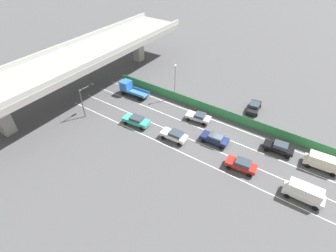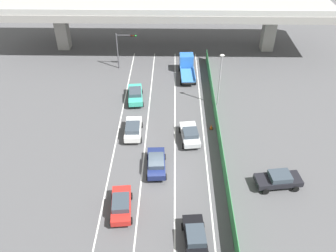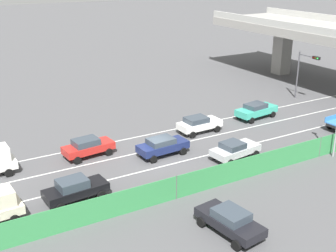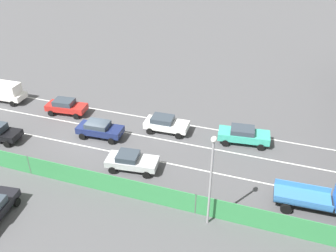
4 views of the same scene
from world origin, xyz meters
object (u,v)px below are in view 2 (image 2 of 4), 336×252
Objects in this scene: car_sedan_black at (195,237)px; car_sedan_navy at (156,163)px; car_sedan_silver at (190,134)px; street_lamp at (220,75)px; parked_sedan_dark at (279,179)px; car_taxi_teal at (135,94)px; traffic_cone at (211,127)px; car_hatchback_white at (133,129)px; car_sedan_red at (121,205)px; traffic_light at (124,44)px; flatbed_truck_blue at (187,66)px.

car_sedan_navy is (-3.57, 8.83, -0.01)m from car_sedan_black.
street_lamp is at bearing 62.68° from car_sedan_silver.
car_sedan_navy is 0.96× the size of parked_sedan_dark.
car_taxi_teal is 7.52× the size of traffic_cone.
car_sedan_navy is at bearing 170.07° from parked_sedan_dark.
car_sedan_black is 15.83m from car_hatchback_white.
parked_sedan_dark is at bearing 38.95° from car_sedan_black.
car_sedan_red is (0.41, -18.58, -0.01)m from car_taxi_teal.
car_sedan_silver is at bearing 53.48° from car_sedan_navy.
car_taxi_teal is (-6.89, 21.90, 0.01)m from car_sedan_black.
parked_sedan_dark is at bearing -39.73° from car_sedan_silver.
traffic_light is at bearing 106.61° from car_sedan_black.
car_sedan_red is at bearing -88.73° from car_taxi_teal.
car_sedan_red is at bearing -84.32° from traffic_light.
car_sedan_silver is at bearing 140.27° from parked_sedan_dark.
car_sedan_red is 15.21m from parked_sedan_dark.
car_sedan_silver is at bearing 57.90° from car_sedan_red.
flatbed_truck_blue reaches higher than car_sedan_silver.
car_sedan_red reaches higher than parked_sedan_dark.
parked_sedan_dark is at bearing -54.00° from traffic_light.
car_hatchback_white is at bearing 114.14° from car_sedan_black.
parked_sedan_dark is (11.91, -2.09, -0.02)m from car_sedan_navy.
car_hatchback_white is (-6.47, 14.44, -0.00)m from car_sedan_black.
car_taxi_teal is 0.68× the size of street_lamp.
traffic_cone is (-1.23, -5.28, -4.01)m from street_lamp.
car_sedan_red is 26.76m from flatbed_truck_blue.
traffic_cone is at bearing -103.07° from street_lamp.
car_hatchback_white is 9.21m from traffic_cone.
car_taxi_teal is 1.13× the size of car_hatchback_white.
street_lamp is (13.07, -9.84, 0.39)m from traffic_light.
street_lamp is at bearing 32.77° from car_hatchback_white.
car_sedan_navy is at bearing 112.02° from car_sedan_black.
flatbed_truck_blue is at bearing 89.93° from car_sedan_silver.
parked_sedan_dark is (14.82, -7.70, -0.02)m from car_hatchback_white.
flatbed_truck_blue is (3.60, 20.45, 0.46)m from car_sedan_navy.
parked_sedan_dark is (8.31, -22.53, -0.48)m from flatbed_truck_blue.
car_hatchback_white is 16.98m from traffic_light.
flatbed_truck_blue is at bearing -10.11° from traffic_light.
traffic_light reaches higher than flatbed_truck_blue.
car_sedan_red is at bearing -90.03° from car_hatchback_white.
parked_sedan_dark is at bearing -44.85° from car_taxi_teal.
car_taxi_teal is at bearing 93.21° from car_hatchback_white.
car_sedan_red reaches higher than traffic_cone.
car_sedan_black is 16.03m from traffic_cone.
car_taxi_teal is 18.58m from car_sedan_red.
car_taxi_teal is 7.47m from car_hatchback_white.
parked_sedan_dark is 30.05m from traffic_light.
traffic_light is 0.79× the size of street_lamp.
car_sedan_silver is 0.97× the size of parked_sedan_dark.
car_sedan_navy is at bearing 62.17° from car_sedan_red.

